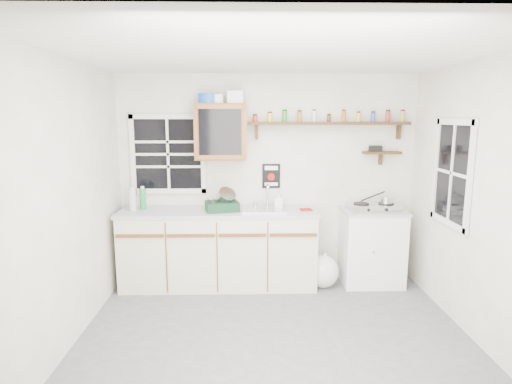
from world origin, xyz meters
TOP-DOWN VIEW (x-y plane):
  - room at (0.00, 0.00)m, footprint 3.64×3.24m
  - main_cabinet at (-0.58, 1.30)m, footprint 2.31×0.63m
  - right_cabinet at (1.25, 1.32)m, footprint 0.73×0.57m
  - sink at (-0.05, 1.30)m, footprint 0.52×0.44m
  - upper_cabinet at (-0.55, 1.44)m, footprint 0.60×0.32m
  - upper_cabinet_clutter at (-0.57, 1.44)m, footprint 0.52×0.24m
  - spice_shelf at (0.73, 1.51)m, footprint 1.91×0.18m
  - secondary_shelf at (1.36, 1.52)m, footprint 0.45×0.16m
  - warning_sign at (0.05, 1.59)m, footprint 0.22×0.02m
  - window_back at (-1.20, 1.59)m, footprint 0.93×0.03m
  - window_right at (1.79, 0.55)m, footprint 0.03×0.78m
  - water_bottles at (-1.53, 1.32)m, footprint 0.19×0.14m
  - dish_rack at (-0.52, 1.26)m, footprint 0.42×0.35m
  - soap_bottle at (0.13, 1.38)m, footprint 0.10×0.10m
  - rag at (0.44, 1.26)m, footprint 0.14×0.13m
  - hotplate at (1.25, 1.31)m, footprint 0.60×0.35m
  - saucepan at (1.39, 1.31)m, footprint 0.35×0.18m
  - trash_bag at (0.65, 1.20)m, footprint 0.40×0.36m

SIDE VIEW (x-z plane):
  - trash_bag at x=0.65m, z-range -0.03..0.42m
  - right_cabinet at x=1.25m, z-range 0.00..0.91m
  - main_cabinet at x=-0.58m, z-range 0.00..0.92m
  - rag at x=0.44m, z-range 0.92..0.94m
  - sink at x=-0.05m, z-range 0.79..1.08m
  - hotplate at x=1.25m, z-range 0.91..0.99m
  - dish_rack at x=-0.52m, z-range 0.87..1.15m
  - soap_bottle at x=0.13m, z-range 0.92..1.13m
  - saucepan at x=1.39m, z-range 0.95..1.10m
  - water_bottles at x=-1.53m, z-range 0.91..1.19m
  - room at x=0.00m, z-range -0.02..2.52m
  - warning_sign at x=0.05m, z-range 1.13..1.43m
  - window_right at x=1.79m, z-range 0.91..1.99m
  - window_back at x=-1.20m, z-range 1.06..2.04m
  - secondary_shelf at x=1.36m, z-range 1.46..1.69m
  - upper_cabinet at x=-0.55m, z-range 1.50..2.15m
  - spice_shelf at x=0.73m, z-range 1.76..2.11m
  - upper_cabinet_clutter at x=-0.57m, z-range 2.14..2.28m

